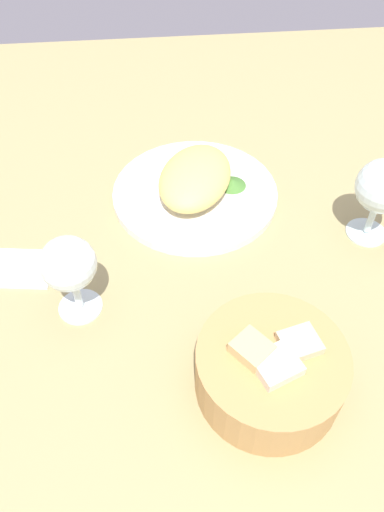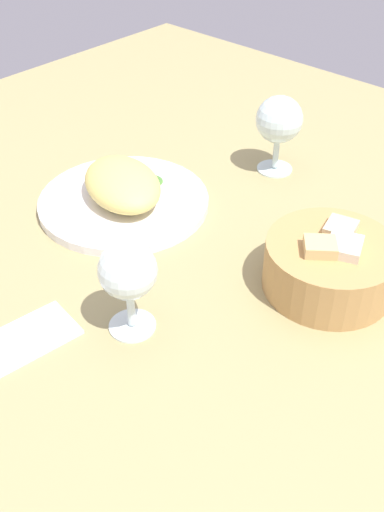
{
  "view_description": "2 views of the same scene",
  "coord_description": "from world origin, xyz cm",
  "px_view_note": "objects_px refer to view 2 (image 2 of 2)",
  "views": [
    {
      "loc": [
        47.83,
        -5.51,
        53.5
      ],
      "look_at": [
        3.79,
        -1.14,
        3.35
      ],
      "focal_mm": 34.39,
      "sensor_mm": 36.0,
      "label": 1
    },
    {
      "loc": [
        49.19,
        -50.25,
        52.65
      ],
      "look_at": [
        8.68,
        -5.88,
        4.91
      ],
      "focal_mm": 42.27,
      "sensor_mm": 36.0,
      "label": 2
    }
  ],
  "objects_px": {
    "bread_basket": "(330,265)",
    "wine_glass_near": "(128,274)",
    "plate": "(124,202)",
    "folded_napkin": "(29,336)",
    "wine_glass_far": "(279,122)"
  },
  "relations": [
    {
      "from": "bread_basket",
      "to": "wine_glass_near",
      "type": "relative_size",
      "value": 1.36
    },
    {
      "from": "bread_basket",
      "to": "wine_glass_near",
      "type": "distance_m",
      "value": 0.27
    },
    {
      "from": "plate",
      "to": "folded_napkin",
      "type": "distance_m",
      "value": 0.3
    },
    {
      "from": "plate",
      "to": "wine_glass_far",
      "type": "height_order",
      "value": "wine_glass_far"
    },
    {
      "from": "plate",
      "to": "folded_napkin",
      "type": "height_order",
      "value": "plate"
    },
    {
      "from": "bread_basket",
      "to": "wine_glass_far",
      "type": "bearing_deg",
      "value": 139.17
    },
    {
      "from": "folded_napkin",
      "to": "bread_basket",
      "type": "bearing_deg",
      "value": -25.29
    },
    {
      "from": "plate",
      "to": "wine_glass_near",
      "type": "height_order",
      "value": "wine_glass_near"
    },
    {
      "from": "plate",
      "to": "wine_glass_near",
      "type": "xyz_separation_m",
      "value": [
        0.2,
        -0.17,
        0.08
      ]
    },
    {
      "from": "wine_glass_far",
      "to": "bread_basket",
      "type": "bearing_deg",
      "value": -40.83
    },
    {
      "from": "bread_basket",
      "to": "wine_glass_far",
      "type": "xyz_separation_m",
      "value": [
        -0.23,
        0.2,
        0.05
      ]
    },
    {
      "from": "bread_basket",
      "to": "wine_glass_near",
      "type": "xyz_separation_m",
      "value": [
        -0.13,
        -0.22,
        0.05
      ]
    },
    {
      "from": "plate",
      "to": "bread_basket",
      "type": "bearing_deg",
      "value": 8.41
    },
    {
      "from": "wine_glass_near",
      "to": "bread_basket",
      "type": "bearing_deg",
      "value": 59.07
    },
    {
      "from": "bread_basket",
      "to": "folded_napkin",
      "type": "distance_m",
      "value": 0.39
    }
  ]
}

